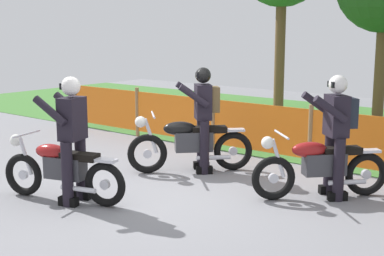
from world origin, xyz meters
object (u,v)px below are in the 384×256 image
at_px(motorcycle_third, 190,143).
at_px(motorcycle_trailing, 62,169).
at_px(motorcycle_lead, 320,166).
at_px(rider_lead, 336,129).
at_px(rider_third, 204,114).
at_px(rider_trailing, 72,135).

bearing_deg(motorcycle_third, motorcycle_trailing, 33.33).
height_order(motorcycle_lead, motorcycle_trailing, motorcycle_lead).
relative_size(motorcycle_third, rider_lead, 0.92).
xyz_separation_m(motorcycle_lead, motorcycle_third, (-2.25, -0.06, 0.02)).
relative_size(motorcycle_third, rider_third, 0.92).
xyz_separation_m(motorcycle_trailing, rider_third, (0.54, 2.41, 0.52)).
distance_m(motorcycle_trailing, rider_third, 2.52).
relative_size(motorcycle_lead, rider_trailing, 0.89).
bearing_deg(rider_lead, rider_third, -46.24).
relative_size(motorcycle_lead, motorcycle_third, 0.96).
distance_m(motorcycle_trailing, motorcycle_third, 2.28).
height_order(rider_lead, rider_third, same).
distance_m(motorcycle_lead, rider_lead, 0.55).
xyz_separation_m(motorcycle_trailing, rider_trailing, (0.17, 0.06, 0.48)).
bearing_deg(rider_lead, motorcycle_third, -42.44).
distance_m(motorcycle_trailing, rider_trailing, 0.52).
relative_size(motorcycle_lead, motorcycle_trailing, 0.82).
height_order(motorcycle_trailing, rider_third, rider_third).
relative_size(motorcycle_trailing, rider_third, 1.09).
xyz_separation_m(motorcycle_third, rider_third, (0.15, 0.16, 0.48)).
height_order(motorcycle_lead, rider_trailing, rider_trailing).
bearing_deg(rider_third, motorcycle_trailing, 30.54).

